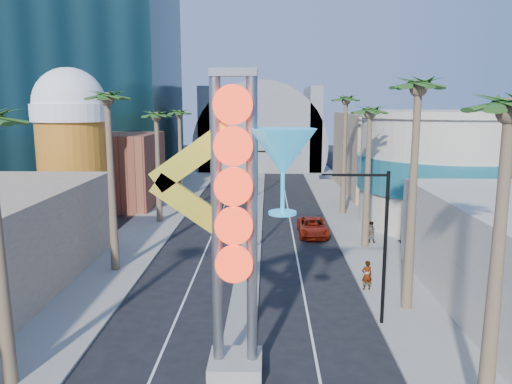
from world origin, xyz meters
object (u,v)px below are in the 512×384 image
neon_sign (255,205)px  red_pickup (313,227)px  pedestrian_a (367,275)px  pedestrian_b (371,232)px

neon_sign → red_pickup: size_ratio=2.34×
pedestrian_a → pedestrian_b: bearing=-113.2°
neon_sign → pedestrian_a: size_ratio=6.92×
neon_sign → pedestrian_a: neon_sign is taller
neon_sign → pedestrian_b: size_ratio=7.18×
pedestrian_b → pedestrian_a: bearing=90.1°
red_pickup → pedestrian_b: size_ratio=3.06×
red_pickup → pedestrian_a: pedestrian_a is taller
red_pickup → pedestrian_a: bearing=-80.9°
red_pickup → pedestrian_b: pedestrian_b is taller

